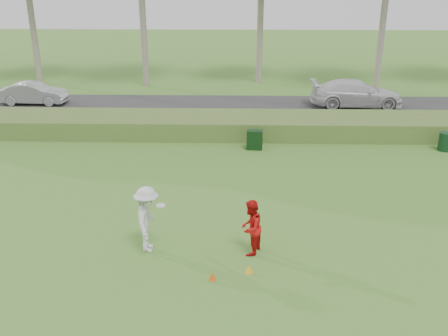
{
  "coord_description": "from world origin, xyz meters",
  "views": [
    {
      "loc": [
        0.43,
        -11.87,
        7.57
      ],
      "look_at": [
        0.0,
        4.0,
        1.3
      ],
      "focal_mm": 40.0,
      "sensor_mm": 36.0,
      "label": 1
    }
  ],
  "objects_px": {
    "utility_cabinet": "(255,140)",
    "car_mid": "(34,93)",
    "cone_yellow": "(249,269)",
    "car_right": "(356,93)",
    "trash_bin": "(445,142)",
    "player_white": "(147,219)",
    "player_red": "(251,228)",
    "cone_orange": "(212,276)"
  },
  "relations": [
    {
      "from": "utility_cabinet",
      "to": "car_mid",
      "type": "bearing_deg",
      "value": 154.05
    },
    {
      "from": "player_red",
      "to": "trash_bin",
      "type": "distance_m",
      "value": 12.8
    },
    {
      "from": "utility_cabinet",
      "to": "car_mid",
      "type": "height_order",
      "value": "car_mid"
    },
    {
      "from": "cone_yellow",
      "to": "utility_cabinet",
      "type": "relative_size",
      "value": 0.27
    },
    {
      "from": "cone_orange",
      "to": "car_right",
      "type": "distance_m",
      "value": 19.73
    },
    {
      "from": "trash_bin",
      "to": "car_right",
      "type": "xyz_separation_m",
      "value": [
        -2.34,
        7.7,
        0.42
      ]
    },
    {
      "from": "trash_bin",
      "to": "car_right",
      "type": "distance_m",
      "value": 8.05
    },
    {
      "from": "car_mid",
      "to": "car_right",
      "type": "xyz_separation_m",
      "value": [
        19.37,
        -0.06,
        0.13
      ]
    },
    {
      "from": "trash_bin",
      "to": "utility_cabinet",
      "type": "bearing_deg",
      "value": -179.79
    },
    {
      "from": "cone_orange",
      "to": "trash_bin",
      "type": "relative_size",
      "value": 0.25
    },
    {
      "from": "player_red",
      "to": "car_mid",
      "type": "height_order",
      "value": "player_red"
    },
    {
      "from": "player_red",
      "to": "cone_orange",
      "type": "xyz_separation_m",
      "value": [
        -1.02,
        -1.37,
        -0.72
      ]
    },
    {
      "from": "car_right",
      "to": "cone_orange",
      "type": "bearing_deg",
      "value": 157.88
    },
    {
      "from": "trash_bin",
      "to": "car_mid",
      "type": "distance_m",
      "value": 23.06
    },
    {
      "from": "player_white",
      "to": "cone_yellow",
      "type": "bearing_deg",
      "value": -113.3
    },
    {
      "from": "cone_orange",
      "to": "utility_cabinet",
      "type": "bearing_deg",
      "value": 82.28
    },
    {
      "from": "player_white",
      "to": "trash_bin",
      "type": "relative_size",
      "value": 2.34
    },
    {
      "from": "cone_orange",
      "to": "car_mid",
      "type": "distance_m",
      "value": 21.67
    },
    {
      "from": "cone_yellow",
      "to": "car_right",
      "type": "bearing_deg",
      "value": 69.4
    },
    {
      "from": "player_red",
      "to": "car_mid",
      "type": "relative_size",
      "value": 0.42
    },
    {
      "from": "player_white",
      "to": "player_red",
      "type": "distance_m",
      "value": 2.96
    },
    {
      "from": "trash_bin",
      "to": "car_mid",
      "type": "relative_size",
      "value": 0.21
    },
    {
      "from": "cone_yellow",
      "to": "car_mid",
      "type": "xyz_separation_m",
      "value": [
        -12.68,
        17.87,
        0.59
      ]
    },
    {
      "from": "cone_yellow",
      "to": "car_right",
      "type": "distance_m",
      "value": 19.05
    },
    {
      "from": "cone_orange",
      "to": "trash_bin",
      "type": "height_order",
      "value": "trash_bin"
    },
    {
      "from": "trash_bin",
      "to": "cone_yellow",
      "type": "bearing_deg",
      "value": -131.76
    },
    {
      "from": "cone_orange",
      "to": "cone_yellow",
      "type": "relative_size",
      "value": 0.91
    },
    {
      "from": "cone_yellow",
      "to": "car_right",
      "type": "xyz_separation_m",
      "value": [
        6.7,
        17.82,
        0.72
      ]
    },
    {
      "from": "cone_orange",
      "to": "car_mid",
      "type": "height_order",
      "value": "car_mid"
    },
    {
      "from": "trash_bin",
      "to": "car_mid",
      "type": "height_order",
      "value": "car_mid"
    },
    {
      "from": "player_white",
      "to": "utility_cabinet",
      "type": "relative_size",
      "value": 2.22
    },
    {
      "from": "player_white",
      "to": "cone_yellow",
      "type": "relative_size",
      "value": 8.33
    },
    {
      "from": "player_red",
      "to": "cone_orange",
      "type": "height_order",
      "value": "player_red"
    },
    {
      "from": "cone_orange",
      "to": "cone_yellow",
      "type": "height_order",
      "value": "cone_yellow"
    },
    {
      "from": "player_red",
      "to": "utility_cabinet",
      "type": "bearing_deg",
      "value": -160.94
    },
    {
      "from": "player_white",
      "to": "car_right",
      "type": "bearing_deg",
      "value": -31.58
    },
    {
      "from": "cone_yellow",
      "to": "player_white",
      "type": "bearing_deg",
      "value": 158.35
    },
    {
      "from": "player_white",
      "to": "utility_cabinet",
      "type": "height_order",
      "value": "player_white"
    },
    {
      "from": "cone_yellow",
      "to": "car_mid",
      "type": "relative_size",
      "value": 0.06
    },
    {
      "from": "car_right",
      "to": "car_mid",
      "type": "bearing_deg",
      "value": 90.58
    },
    {
      "from": "player_white",
      "to": "player_red",
      "type": "xyz_separation_m",
      "value": [
        2.95,
        -0.13,
        -0.16
      ]
    },
    {
      "from": "trash_bin",
      "to": "car_right",
      "type": "bearing_deg",
      "value": 106.91
    }
  ]
}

